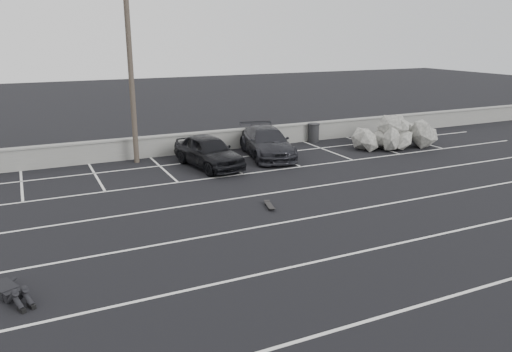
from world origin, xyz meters
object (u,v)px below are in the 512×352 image
car_left (208,151)px  trash_bin (314,133)px  person (4,285)px  skateboard (270,206)px  utility_pole (130,63)px  riprap_pile (395,138)px  car_right (267,142)px

car_left → trash_bin: 7.94m
person → skateboard: (8.60, 2.81, -0.16)m
car_left → trash_bin: bearing=10.6°
car_left → utility_pole: size_ratio=0.47×
utility_pole → trash_bin: size_ratio=8.77×
trash_bin → person: (-16.03, -11.87, -0.31)m
riprap_pile → skateboard: bearing=-151.1°
riprap_pile → car_left: bearing=178.0°
skateboard → trash_bin: bearing=64.3°
car_left → utility_pole: utility_pole is taller
car_right → trash_bin: car_right is taller
riprap_pile → person: bearing=-155.7°
car_left → utility_pole: bearing=131.5°
utility_pole → riprap_pile: bearing=-11.2°
car_left → riprap_pile: (10.80, -0.38, -0.25)m
car_right → trash_bin: bearing=37.7°
trash_bin → skateboard: 11.73m
car_left → person: 12.55m
person → skateboard: person is taller
person → car_right: bearing=15.6°
car_left → skateboard: 6.37m
utility_pole → skateboard: (2.89, -8.66, -4.67)m
car_right → utility_pole: 7.64m
car_right → utility_pole: utility_pole is taller
car_left → car_right: size_ratio=0.88×
car_left → car_right: 3.48m
skateboard → riprap_pile: bearing=42.6°
car_right → person: car_right is taller
trash_bin → skateboard: (-7.43, -9.06, -0.47)m
trash_bin → skateboard: bearing=-129.4°
car_left → riprap_pile: car_left is taller
riprap_pile → skateboard: 12.32m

